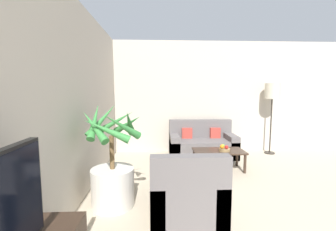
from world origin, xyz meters
TOP-DOWN VIEW (x-y plane):
  - wall_back at (0.00, 6.45)m, footprint 7.96×0.06m
  - wall_left at (-3.21, 3.21)m, footprint 0.06×8.02m
  - potted_palm at (-2.73, 3.80)m, footprint 0.81×0.81m
  - sofa_loveseat at (-1.11, 5.98)m, footprint 1.49×0.76m
  - floor_lamp at (0.57, 6.12)m, footprint 0.34×0.34m
  - coffee_table at (-0.98, 5.07)m, footprint 0.96×0.50m
  - fruit_bowl at (-0.89, 5.02)m, footprint 0.21×0.21m
  - apple_red at (-0.87, 4.96)m, footprint 0.07×0.07m
  - apple_green at (-0.90, 5.07)m, footprint 0.07×0.07m
  - orange_fruit at (-0.94, 5.00)m, footprint 0.08×0.08m
  - armchair at (-1.80, 3.48)m, footprint 0.85×0.76m
  - ottoman at (-1.84, 4.27)m, footprint 0.56×0.51m

SIDE VIEW (x-z plane):
  - ottoman at x=-1.84m, z-range 0.00..0.36m
  - armchair at x=-1.80m, z-range -0.15..0.68m
  - sofa_loveseat at x=-1.11m, z-range -0.14..0.68m
  - coffee_table at x=-0.98m, z-range 0.14..0.52m
  - fruit_bowl at x=-0.89m, z-range 0.38..0.43m
  - potted_palm at x=-2.73m, z-range -0.24..1.12m
  - apple_green at x=-0.90m, z-range 0.43..0.50m
  - apple_red at x=-0.87m, z-range 0.43..0.50m
  - orange_fruit at x=-0.94m, z-range 0.43..0.51m
  - wall_back at x=0.00m, z-range 0.00..2.70m
  - wall_left at x=-3.21m, z-range 0.00..2.70m
  - floor_lamp at x=0.57m, z-range 0.59..2.27m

